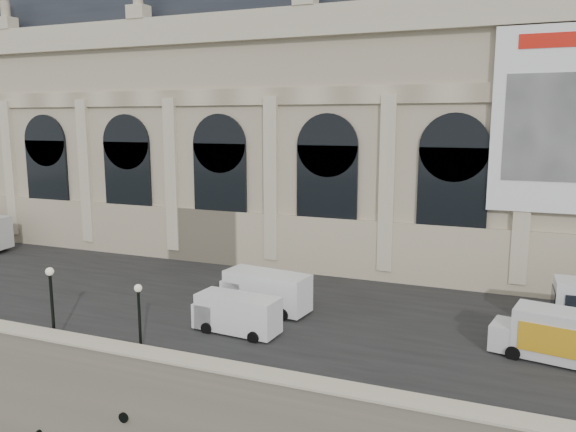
% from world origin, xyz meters
% --- Properties ---
extents(quay, '(160.00, 70.00, 6.00)m').
position_xyz_m(quay, '(0.00, 35.00, 3.00)').
color(quay, gray).
rests_on(quay, ground).
extents(street, '(160.00, 24.00, 0.06)m').
position_xyz_m(street, '(0.00, 14.00, 6.03)').
color(street, '#2D2D2D').
rests_on(street, quay).
extents(parapet, '(160.00, 1.40, 1.21)m').
position_xyz_m(parapet, '(0.00, 0.60, 6.62)').
color(parapet, gray).
rests_on(parapet, quay).
extents(museum, '(69.00, 18.70, 29.10)m').
position_xyz_m(museum, '(-5.98, 30.86, 19.72)').
color(museum, '#BBAE90').
rests_on(museum, quay).
extents(van_b, '(5.54, 2.57, 2.40)m').
position_xyz_m(van_b, '(4.66, 7.44, 7.23)').
color(van_b, white).
rests_on(van_b, quay).
extents(van_c, '(6.41, 3.17, 2.74)m').
position_xyz_m(van_c, '(4.63, 11.85, 7.40)').
color(van_c, white).
rests_on(van_c, quay).
extents(box_truck, '(7.40, 3.57, 2.86)m').
position_xyz_m(box_truck, '(23.33, 10.11, 7.44)').
color(box_truck, silver).
rests_on(box_truck, quay).
extents(lamp_left, '(0.48, 0.48, 4.72)m').
position_xyz_m(lamp_left, '(-4.06, 1.64, 8.35)').
color(lamp_left, black).
rests_on(lamp_left, quay).
extents(lamp_right, '(0.43, 0.43, 4.25)m').
position_xyz_m(lamp_right, '(1.71, 2.05, 8.12)').
color(lamp_right, black).
rests_on(lamp_right, quay).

